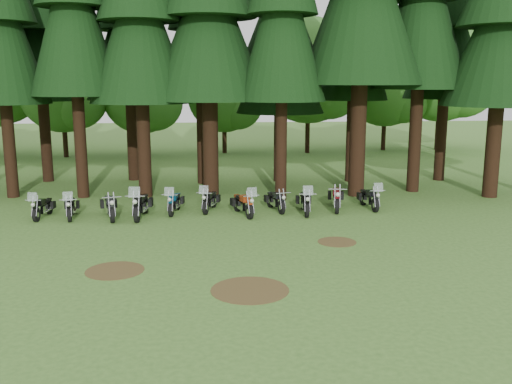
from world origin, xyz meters
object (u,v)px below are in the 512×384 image
motorcycle_2 (110,207)px  motorcycle_8 (305,203)px  motorcycle_0 (43,208)px  motorcycle_5 (210,201)px  motorcycle_4 (174,203)px  motorcycle_6 (243,205)px  motorcycle_10 (369,199)px  motorcycle_1 (71,208)px  motorcycle_9 (336,199)px  motorcycle_7 (276,201)px  motorcycle_3 (141,206)px

motorcycle_2 → motorcycle_8: 8.34m
motorcycle_0 → motorcycle_2: 2.87m
motorcycle_8 → motorcycle_0: bearing=-177.2°
motorcycle_0 → motorcycle_5: size_ratio=0.97×
motorcycle_0 → motorcycle_4: size_ratio=0.96×
motorcycle_6 → motorcycle_10: bearing=-8.7°
motorcycle_1 → motorcycle_9: size_ratio=0.88×
motorcycle_0 → motorcycle_5: (7.05, 0.70, 0.02)m
motorcycle_7 → motorcycle_0: bearing=169.6°
motorcycle_8 → motorcycle_9: size_ratio=0.95×
motorcycle_0 → motorcycle_4: 5.52m
motorcycle_0 → motorcycle_6: motorcycle_6 is taller
motorcycle_0 → motorcycle_9: bearing=8.3°
motorcycle_5 → motorcycle_10: 7.21m
motorcycle_9 → motorcycle_7: bearing=-169.7°
motorcycle_3 → motorcycle_1: bearing=-178.7°
motorcycle_3 → motorcycle_9: bearing=10.6°
motorcycle_1 → motorcycle_7: motorcycle_1 is taller
motorcycle_4 → motorcycle_10: bearing=8.9°
motorcycle_2 → motorcycle_4: size_ratio=1.07×
motorcycle_4 → motorcycle_2: bearing=-155.9°
motorcycle_3 → motorcycle_7: (5.84, 0.81, -0.09)m
motorcycle_1 → motorcycle_8: motorcycle_8 is taller
motorcycle_9 → motorcycle_2: bearing=-164.8°
motorcycle_2 → motorcycle_6: bearing=-14.0°
motorcycle_2 → motorcycle_10: size_ratio=1.05×
motorcycle_2 → motorcycle_7: 7.18m
motorcycle_8 → motorcycle_9: (1.53, 0.62, 0.02)m
motorcycle_0 → motorcycle_1: motorcycle_1 is taller
motorcycle_4 → motorcycle_8: 5.72m
motorcycle_2 → motorcycle_10: 11.43m
motorcycle_5 → motorcycle_9: 5.68m
motorcycle_7 → motorcycle_2: bearing=173.2°
motorcycle_4 → motorcycle_9: 7.22m
motorcycle_1 → motorcycle_9: bearing=-5.0°
motorcycle_4 → motorcycle_7: bearing=9.0°
motorcycle_10 → motorcycle_8: bearing=-172.6°
motorcycle_4 → motorcycle_8: (5.69, -0.59, 0.03)m
motorcycle_4 → motorcycle_8: motorcycle_8 is taller
motorcycle_3 → motorcycle_6: motorcycle_3 is taller
motorcycle_4 → motorcycle_3: bearing=-142.3°
motorcycle_0 → motorcycle_2: motorcycle_0 is taller
motorcycle_6 → motorcycle_9: bearing=-6.6°
motorcycle_8 → motorcycle_9: bearing=25.7°
motorcycle_6 → motorcycle_3: bearing=164.3°
motorcycle_9 → motorcycle_10: 1.53m
motorcycle_3 → motorcycle_7: 5.90m
motorcycle_0 → motorcycle_7: motorcycle_0 is taller
motorcycle_2 → motorcycle_7: size_ratio=1.12×
motorcycle_5 → motorcycle_0: bearing=-159.3°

